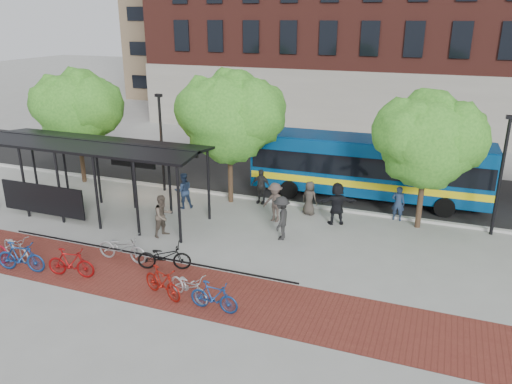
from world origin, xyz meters
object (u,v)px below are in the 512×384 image
(bus_shelter, at_px, (92,153))
(pedestrian_4, at_px, (261,186))
(bike_10, at_px, (189,286))
(pedestrian_3, at_px, (275,202))
(pedestrian_2, at_px, (184,191))
(pedestrian_5, at_px, (337,203))
(lamp_post_left, at_px, (161,140))
(pedestrian_6, at_px, (309,198))
(bike_2, at_px, (16,247))
(pedestrian_7, at_px, (398,203))
(pedestrian_8, at_px, (163,216))
(bike_3, at_px, (21,257))
(tree_c, at_px, (430,137))
(bike_11, at_px, (214,297))
(bike_9, at_px, (162,282))
(lamp_post_right, at_px, (501,173))
(pedestrian_9, at_px, (281,218))
(bike_5, at_px, (71,263))
(bike_8, at_px, (164,256))
(tree_b, at_px, (232,113))
(bus, at_px, (369,165))
(tree_a, at_px, (78,106))
(bike_6, at_px, (122,247))

(bus_shelter, distance_m, pedestrian_4, 8.07)
(bike_10, distance_m, pedestrian_3, 7.29)
(pedestrian_2, xyz_separation_m, pedestrian_5, (7.33, 0.67, 0.09))
(lamp_post_left, relative_size, pedestrian_4, 2.93)
(pedestrian_5, bearing_deg, pedestrian_6, -48.04)
(bike_2, distance_m, pedestrian_3, 10.72)
(pedestrian_7, xyz_separation_m, pedestrian_8, (-9.05, -5.30, 0.10))
(bike_3, bearing_deg, pedestrian_2, -26.89)
(lamp_post_left, bearing_deg, tree_c, -1.10)
(bike_2, xyz_separation_m, pedestrian_4, (6.65, 9.01, 0.39))
(tree_c, distance_m, bike_11, 11.41)
(pedestrian_6, bearing_deg, bike_9, 92.74)
(bike_10, distance_m, pedestrian_5, 8.57)
(lamp_post_right, height_order, pedestrian_9, lamp_post_right)
(bus_shelter, bearing_deg, bike_5, -61.38)
(bike_10, xyz_separation_m, pedestrian_3, (0.50, 7.26, 0.44))
(bike_8, height_order, pedestrian_2, pedestrian_2)
(pedestrian_4, bearing_deg, lamp_post_right, 5.32)
(bike_9, distance_m, pedestrian_6, 9.18)
(bike_10, height_order, pedestrian_3, pedestrian_3)
(pedestrian_7, distance_m, pedestrian_9, 5.77)
(pedestrian_8, bearing_deg, lamp_post_right, -48.04)
(pedestrian_3, relative_size, pedestrian_8, 1.00)
(bike_3, bearing_deg, lamp_post_right, -68.60)
(pedestrian_3, distance_m, pedestrian_6, 1.84)
(lamp_post_left, xyz_separation_m, bike_3, (-0.24, -9.66, -2.17))
(bike_11, relative_size, pedestrian_2, 0.95)
(bike_3, distance_m, bike_9, 5.73)
(bike_2, bearing_deg, tree_b, -13.27)
(tree_b, bearing_deg, bike_8, -86.48)
(bike_2, bearing_deg, lamp_post_left, 10.43)
(lamp_post_left, relative_size, bus, 0.44)
(bus, bearing_deg, bike_5, -127.02)
(tree_b, xyz_separation_m, pedestrian_9, (3.64, -3.38, -3.52))
(bike_9, bearing_deg, bike_3, 113.29)
(tree_c, bearing_deg, pedestrian_3, -164.99)
(bike_11, height_order, pedestrian_6, pedestrian_6)
(pedestrian_3, xyz_separation_m, pedestrian_5, (2.67, 0.69, 0.06))
(pedestrian_6, bearing_deg, tree_a, 18.07)
(bike_6, height_order, bike_10, bike_6)
(tree_b, height_order, pedestrian_3, tree_b)
(bike_11, xyz_separation_m, pedestrian_6, (0.68, 8.95, 0.31))
(bike_3, bearing_deg, pedestrian_7, -60.62)
(bus_shelter, xyz_separation_m, bike_3, (0.90, -5.58, -2.43))
(tree_c, bearing_deg, bike_10, -126.92)
(bike_11, relative_size, pedestrian_9, 0.89)
(tree_c, distance_m, pedestrian_4, 8.26)
(bike_10, bearing_deg, bike_11, -86.78)
(pedestrian_6, relative_size, pedestrian_7, 1.00)
(bike_3, xyz_separation_m, bike_8, (4.79, 2.00, -0.05))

